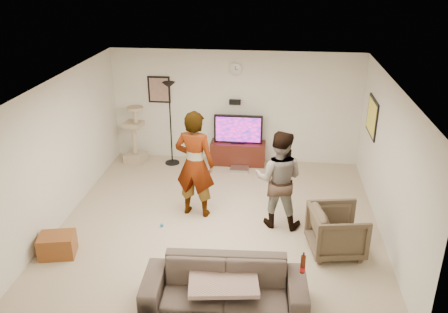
# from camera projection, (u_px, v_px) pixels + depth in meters

# --- Properties ---
(floor) EXTENTS (5.50, 5.50, 0.02)m
(floor) POSITION_uv_depth(u_px,v_px,m) (220.00, 220.00, 8.37)
(floor) COLOR tan
(floor) RESTS_ON ground
(ceiling) EXTENTS (5.50, 5.50, 0.02)m
(ceiling) POSITION_uv_depth(u_px,v_px,m) (220.00, 81.00, 7.38)
(ceiling) COLOR white
(ceiling) RESTS_ON wall_back
(wall_back) EXTENTS (5.50, 0.04, 2.50)m
(wall_back) POSITION_uv_depth(u_px,v_px,m) (235.00, 107.00, 10.38)
(wall_back) COLOR silver
(wall_back) RESTS_ON floor
(wall_front) EXTENTS (5.50, 0.04, 2.50)m
(wall_front) POSITION_uv_depth(u_px,v_px,m) (191.00, 248.00, 5.36)
(wall_front) COLOR silver
(wall_front) RESTS_ON floor
(wall_left) EXTENTS (0.04, 5.50, 2.50)m
(wall_left) POSITION_uv_depth(u_px,v_px,m) (64.00, 148.00, 8.16)
(wall_left) COLOR silver
(wall_left) RESTS_ON floor
(wall_right) EXTENTS (0.04, 5.50, 2.50)m
(wall_right) POSITION_uv_depth(u_px,v_px,m) (389.00, 163.00, 7.59)
(wall_right) COLOR silver
(wall_right) RESTS_ON floor
(wall_clock) EXTENTS (0.26, 0.04, 0.26)m
(wall_clock) POSITION_uv_depth(u_px,v_px,m) (235.00, 69.00, 10.02)
(wall_clock) COLOR white
(wall_clock) RESTS_ON wall_back
(wall_speaker) EXTENTS (0.25, 0.10, 0.10)m
(wall_speaker) POSITION_uv_depth(u_px,v_px,m) (235.00, 102.00, 10.28)
(wall_speaker) COLOR black
(wall_speaker) RESTS_ON wall_back
(picture_back) EXTENTS (0.42, 0.03, 0.52)m
(picture_back) POSITION_uv_depth(u_px,v_px,m) (159.00, 90.00, 10.41)
(picture_back) COLOR #88695D
(picture_back) RESTS_ON wall_back
(picture_right) EXTENTS (0.03, 0.78, 0.62)m
(picture_right) POSITION_uv_depth(u_px,v_px,m) (372.00, 117.00, 8.95)
(picture_right) COLOR #FFE944
(picture_right) RESTS_ON wall_right
(tv_stand) EXTENTS (1.21, 0.45, 0.51)m
(tv_stand) POSITION_uv_depth(u_px,v_px,m) (238.00, 153.00, 10.54)
(tv_stand) COLOR #3C150E
(tv_stand) RESTS_ON floor
(console_box) EXTENTS (0.40, 0.30, 0.07)m
(console_box) POSITION_uv_depth(u_px,v_px,m) (239.00, 169.00, 10.26)
(console_box) COLOR #BEBEBE
(console_box) RESTS_ON floor
(tv) EXTENTS (1.07, 0.08, 0.63)m
(tv) POSITION_uv_depth(u_px,v_px,m) (238.00, 129.00, 10.32)
(tv) COLOR black
(tv) RESTS_ON tv_stand
(tv_screen) EXTENTS (0.98, 0.01, 0.56)m
(tv_screen) POSITION_uv_depth(u_px,v_px,m) (238.00, 130.00, 10.28)
(tv_screen) COLOR #EF138B
(tv_screen) RESTS_ON tv
(floor_lamp) EXTENTS (0.32, 0.32, 1.87)m
(floor_lamp) POSITION_uv_depth(u_px,v_px,m) (171.00, 124.00, 10.28)
(floor_lamp) COLOR black
(floor_lamp) RESTS_ON floor
(cat_tree) EXTENTS (0.49, 0.49, 1.33)m
(cat_tree) POSITION_uv_depth(u_px,v_px,m) (134.00, 134.00, 10.47)
(cat_tree) COLOR tan
(cat_tree) RESTS_ON floor
(person_left) EXTENTS (0.78, 0.58, 1.95)m
(person_left) POSITION_uv_depth(u_px,v_px,m) (195.00, 164.00, 8.19)
(person_left) COLOR #9493A3
(person_left) RESTS_ON floor
(person_right) EXTENTS (0.93, 0.77, 1.72)m
(person_right) POSITION_uv_depth(u_px,v_px,m) (279.00, 179.00, 7.90)
(person_right) COLOR #3A64A4
(person_right) RESTS_ON floor
(sofa) EXTENTS (2.20, 0.95, 0.63)m
(sofa) POSITION_uv_depth(u_px,v_px,m) (225.00, 287.00, 6.17)
(sofa) COLOR #473B35
(sofa) RESTS_ON floor
(throw_blanket) EXTENTS (0.99, 0.82, 0.06)m
(throw_blanket) POSITION_uv_depth(u_px,v_px,m) (223.00, 280.00, 6.13)
(throw_blanket) COLOR tan
(throw_blanket) RESTS_ON sofa
(beer_bottle) EXTENTS (0.06, 0.06, 0.25)m
(beer_bottle) POSITION_uv_depth(u_px,v_px,m) (303.00, 264.00, 5.90)
(beer_bottle) COLOR #3D1507
(beer_bottle) RESTS_ON sofa
(armchair) EXTENTS (0.95, 0.93, 0.75)m
(armchair) POSITION_uv_depth(u_px,v_px,m) (337.00, 231.00, 7.32)
(armchair) COLOR #4C3F2E
(armchair) RESTS_ON floor
(side_table) EXTENTS (0.61, 0.51, 0.36)m
(side_table) POSITION_uv_depth(u_px,v_px,m) (57.00, 245.00, 7.31)
(side_table) COLOR brown
(side_table) RESTS_ON floor
(toy_ball) EXTENTS (0.06, 0.06, 0.06)m
(toy_ball) POSITION_uv_depth(u_px,v_px,m) (162.00, 225.00, 8.13)
(toy_ball) COLOR #1970A4
(toy_ball) RESTS_ON floor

